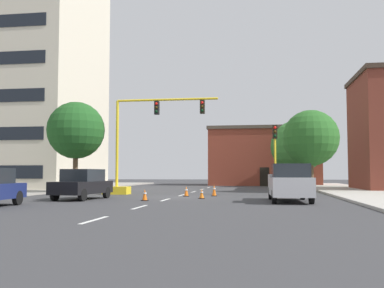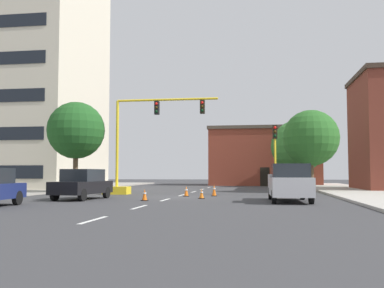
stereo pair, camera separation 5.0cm
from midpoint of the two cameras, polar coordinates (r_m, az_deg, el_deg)
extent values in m
plane|color=#38383A|center=(28.36, -2.23, -6.80)|extent=(160.00, 160.00, 0.00)
cube|color=#9E998E|center=(40.22, -18.52, -5.61)|extent=(6.00, 56.00, 0.14)
cube|color=#B2ADA3|center=(36.66, 20.70, -5.76)|extent=(6.00, 56.00, 0.14)
cube|color=silver|center=(14.87, -12.48, -9.47)|extent=(0.16, 2.40, 0.01)
cube|color=silver|center=(20.09, -6.80, -8.02)|extent=(0.16, 2.40, 0.01)
cube|color=silver|center=(25.42, -3.50, -7.14)|extent=(0.16, 2.40, 0.01)
cube|color=silver|center=(30.82, -1.36, -6.55)|extent=(0.16, 2.40, 0.01)
cube|color=silver|center=(36.24, 0.14, -6.13)|extent=(0.16, 2.40, 0.01)
cube|color=silver|center=(41.69, 1.25, -5.82)|extent=(0.16, 2.40, 0.01)
cube|color=silver|center=(47.14, 2.10, -5.58)|extent=(0.16, 2.40, 0.01)
cube|color=beige|center=(47.68, -20.51, 8.27)|extent=(12.84, 12.69, 22.49)
cube|color=brown|center=(57.51, 9.16, -1.80)|extent=(13.42, 8.45, 6.83)
cube|color=#4C4238|center=(57.75, 9.12, 1.78)|extent=(13.72, 8.75, 0.40)
cube|color=black|center=(53.23, 9.24, -4.15)|extent=(1.10, 0.06, 2.20)
cube|color=yellow|center=(32.54, -9.67, -5.87)|extent=(1.80, 1.20, 0.55)
cylinder|color=yellow|center=(32.58, -9.60, 0.07)|extent=(0.20, 0.20, 6.20)
cylinder|color=yellow|center=(32.00, -3.28, 5.68)|extent=(7.31, 0.16, 0.16)
cube|color=black|center=(32.07, -4.56, 4.63)|extent=(0.32, 0.36, 0.95)
sphere|color=red|center=(31.92, -4.64, 5.16)|extent=(0.20, 0.20, 0.20)
sphere|color=#38280A|center=(31.88, -4.64, 4.67)|extent=(0.20, 0.20, 0.20)
sphere|color=black|center=(31.84, -4.65, 4.17)|extent=(0.20, 0.20, 0.20)
cube|color=black|center=(31.49, 1.29, 4.77)|extent=(0.32, 0.36, 0.95)
sphere|color=red|center=(31.35, 1.25, 5.32)|extent=(0.20, 0.20, 0.20)
sphere|color=#38280A|center=(31.30, 1.25, 4.81)|extent=(0.20, 0.20, 0.20)
sphere|color=black|center=(31.26, 1.25, 4.30)|extent=(0.20, 0.20, 0.20)
cylinder|color=yellow|center=(30.81, 10.55, -2.03)|extent=(0.14, 0.14, 4.80)
cube|color=black|center=(30.92, 10.51, 1.54)|extent=(0.32, 0.36, 0.95)
sphere|color=red|center=(30.76, 10.51, 2.08)|extent=(0.20, 0.20, 0.20)
sphere|color=#38280A|center=(30.73, 10.52, 1.56)|extent=(0.20, 0.20, 0.20)
sphere|color=black|center=(30.71, 10.52, 1.04)|extent=(0.20, 0.20, 0.20)
cylinder|color=brown|center=(36.22, 15.00, -3.93)|extent=(0.36, 0.36, 2.64)
sphere|color=#286023|center=(36.33, 14.92, 0.77)|extent=(4.41, 4.41, 4.41)
cylinder|color=brown|center=(33.38, -14.75, -3.58)|extent=(0.36, 0.36, 3.07)
sphere|color=#1E511E|center=(33.53, -14.66, 1.71)|extent=(4.15, 4.15, 4.15)
cylinder|color=#4C3823|center=(49.99, 13.36, -4.09)|extent=(0.36, 0.36, 2.25)
sphere|color=#33702D|center=(50.08, 13.30, -0.32)|extent=(5.80, 5.80, 5.80)
cube|color=#BCBCC1|center=(24.37, 12.28, -5.30)|extent=(2.12, 5.44, 0.95)
cube|color=#1E2328|center=(23.47, 12.44, -3.34)|extent=(1.88, 1.84, 0.70)
cube|color=#BCBCC1|center=(25.55, 12.03, -3.98)|extent=(2.06, 2.85, 0.16)
cylinder|color=black|center=(22.67, 14.98, -6.58)|extent=(0.23, 0.68, 0.68)
cylinder|color=black|center=(22.50, 10.40, -6.67)|extent=(0.23, 0.68, 0.68)
cylinder|color=black|center=(26.31, 13.91, -6.19)|extent=(0.23, 0.68, 0.68)
cylinder|color=black|center=(26.16, 9.96, -6.26)|extent=(0.23, 0.68, 0.68)
cube|color=black|center=(26.49, -13.94, -5.41)|extent=(2.24, 4.65, 0.70)
cube|color=#1E2328|center=(26.57, -13.82, -3.90)|extent=(1.90, 2.44, 0.70)
cylinder|color=black|center=(28.24, -14.00, -6.01)|extent=(0.28, 0.70, 0.68)
cylinder|color=black|center=(27.52, -10.94, -6.12)|extent=(0.28, 0.70, 0.68)
cylinder|color=black|center=(25.57, -17.20, -6.20)|extent=(0.28, 0.70, 0.68)
cylinder|color=black|center=(24.77, -13.90, -6.35)|extent=(0.28, 0.70, 0.68)
cylinder|color=black|center=(22.74, -21.47, -6.44)|extent=(0.26, 0.69, 0.68)
cube|color=black|center=(26.49, 1.19, -6.97)|extent=(0.36, 0.36, 0.04)
cone|color=orange|center=(26.47, 1.19, -6.33)|extent=(0.28, 0.28, 0.55)
cylinder|color=white|center=(26.47, 1.19, -6.19)|extent=(0.19, 0.19, 0.08)
cube|color=black|center=(29.51, 2.80, -6.64)|extent=(0.36, 0.36, 0.04)
cone|color=orange|center=(29.49, 2.80, -5.88)|extent=(0.28, 0.28, 0.74)
cylinder|color=white|center=(29.49, 2.80, -5.71)|extent=(0.19, 0.19, 0.08)
cube|color=black|center=(29.12, -0.78, -6.68)|extent=(0.36, 0.36, 0.04)
cone|color=orange|center=(29.11, -0.78, -6.02)|extent=(0.28, 0.28, 0.63)
cylinder|color=white|center=(29.10, -0.78, -5.87)|extent=(0.19, 0.19, 0.08)
cube|color=black|center=(24.67, -6.13, -7.19)|extent=(0.36, 0.36, 0.04)
cone|color=orange|center=(24.65, -6.12, -6.44)|extent=(0.28, 0.28, 0.60)
cylinder|color=white|center=(24.65, -6.12, -6.27)|extent=(0.19, 0.19, 0.08)
camera|label=1|loc=(0.03, -90.05, 0.00)|focal=41.68mm
camera|label=2|loc=(0.03, 89.95, 0.00)|focal=41.68mm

